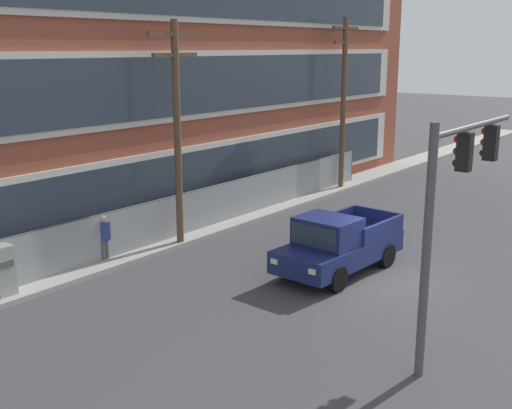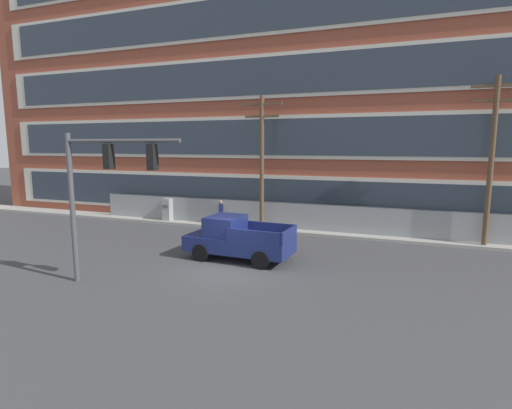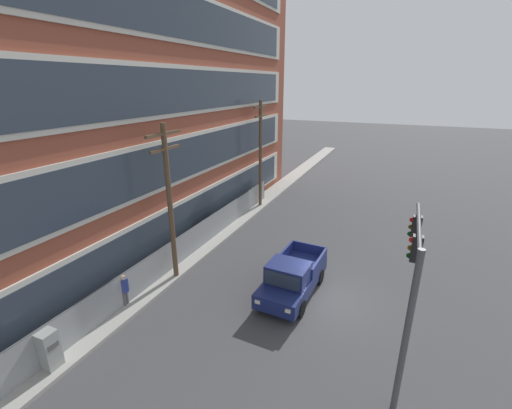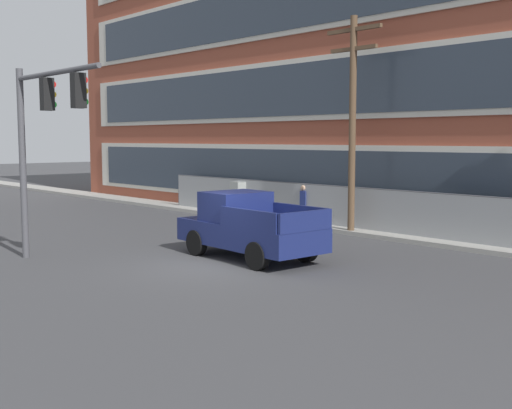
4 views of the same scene
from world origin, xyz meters
The scene contains 9 objects.
ground_plane centered at (0.00, 0.00, 0.00)m, with size 160.00×160.00×0.00m, color #424244.
sidewalk_building_side centered at (0.00, 8.41, 0.08)m, with size 80.00×1.62×0.16m, color #9E9B93.
brick_mill_building centered at (-2.48, 14.06, 9.47)m, with size 43.95×10.27×18.91m.
chain_link_fence centered at (-0.40, 8.45, 0.90)m, with size 25.83×0.06×1.77m.
traffic_signal_mast centered at (-3.59, -3.23, 4.03)m, with size 4.89×0.43×5.70m.
pickup_truck_navy centered at (-0.33, 1.71, 0.94)m, with size 5.07×2.31×2.00m.
utility_pole_near_corner centered at (-1.31, 7.85, 4.52)m, with size 2.47×0.26×8.13m.
electrical_cabinet centered at (-8.25, 8.19, 0.83)m, with size 0.58×0.54×1.65m.
pedestrian_near_cabinet centered at (-4.36, 8.44, 0.97)m, with size 0.42×0.47×1.69m.
Camera 4 is at (14.06, -11.11, 3.61)m, focal length 45.00 mm.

